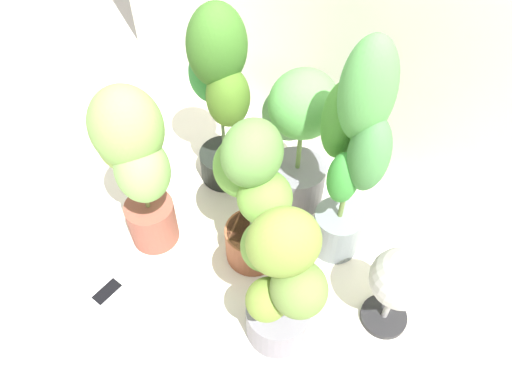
% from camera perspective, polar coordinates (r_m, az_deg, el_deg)
% --- Properties ---
extents(ground_plane, '(8.00, 8.00, 0.00)m').
position_cam_1_polar(ground_plane, '(2.07, -3.61, -8.96)').
color(ground_plane, silver).
rests_on(ground_plane, ground).
extents(potted_plant_back_left, '(0.36, 0.29, 0.90)m').
position_cam_1_polar(potted_plant_back_left, '(2.03, -4.27, 12.06)').
color(potted_plant_back_left, black).
rests_on(potted_plant_back_left, ground).
extents(potted_plant_back_center, '(0.41, 0.36, 0.71)m').
position_cam_1_polar(potted_plant_back_center, '(2.02, 4.93, 6.93)').
color(potted_plant_back_center, slate).
rests_on(potted_plant_back_center, ground).
extents(potted_plant_back_right, '(0.33, 0.24, 1.03)m').
position_cam_1_polar(potted_plant_back_right, '(1.72, 11.31, 4.22)').
color(potted_plant_back_right, slate).
rests_on(potted_plant_back_right, ground).
extents(potted_plant_front_right, '(0.41, 0.30, 0.72)m').
position_cam_1_polar(potted_plant_front_right, '(1.60, 2.87, -10.40)').
color(potted_plant_front_right, slate).
rests_on(potted_plant_front_right, ground).
extents(potted_plant_center, '(0.44, 0.34, 0.74)m').
position_cam_1_polar(potted_plant_center, '(1.76, -0.49, 0.25)').
color(potted_plant_center, brown).
rests_on(potted_plant_center, ground).
extents(potted_plant_front_left, '(0.41, 0.30, 0.81)m').
position_cam_1_polar(potted_plant_front_left, '(1.83, -14.15, 3.87)').
color(potted_plant_front_left, brown).
rests_on(potted_plant_front_left, ground).
extents(cell_phone, '(0.08, 0.15, 0.01)m').
position_cam_1_polar(cell_phone, '(2.10, -17.17, -11.20)').
color(cell_phone, white).
rests_on(cell_phone, ground).
extents(floor_fan, '(0.27, 0.27, 0.42)m').
position_cam_1_polar(floor_fan, '(1.78, 16.55, -10.15)').
color(floor_fan, black).
rests_on(floor_fan, ground).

